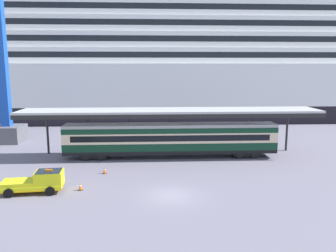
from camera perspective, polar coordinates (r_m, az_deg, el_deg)
The scene contains 8 objects.
ground_plane at distance 29.61m, azimuth 0.48°, elevation -11.55°, with size 400.00×400.00×0.00m, color slate.
cruise_ship at distance 81.31m, azimuth 11.14°, elevation 11.95°, with size 126.55×30.32×40.79m.
platform_canopy at distance 41.21m, azimuth 0.41°, elevation 2.32°, with size 35.91×5.07×5.78m.
train_carriage at distance 41.27m, azimuth 0.44°, elevation -2.10°, with size 25.40×2.81×4.11m.
service_truck at distance 32.12m, azimuth -20.83°, elevation -8.62°, with size 5.37×2.63×2.02m.
traffic_cone_near at distance 35.96m, azimuth -10.55°, elevation -7.26°, with size 0.36×0.36×0.72m.
traffic_cone_mid at distance 31.70m, azimuth -14.41°, elevation -9.73°, with size 0.36×0.36×0.73m.
dockside_crane at distance 54.81m, azimuth -25.57°, elevation 17.93°, with size 18.40×4.40×61.13m.
Camera 1 is at (-1.68, -27.57, 10.69)m, focal length 36.53 mm.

